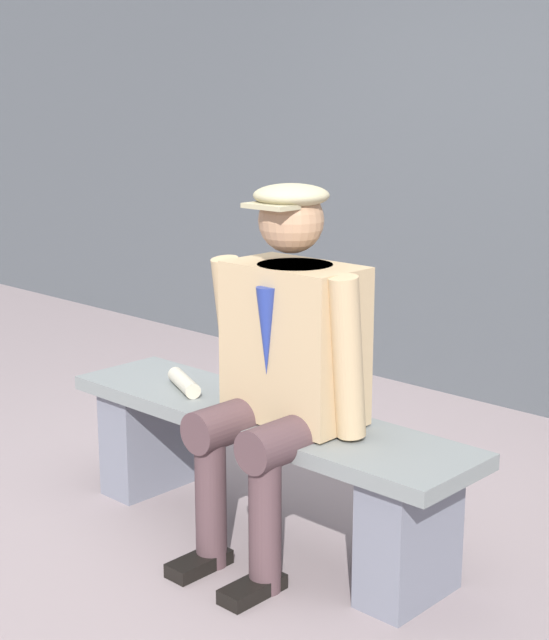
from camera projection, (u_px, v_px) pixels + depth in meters
The scene contains 4 objects.
ground_plane at pixel (262, 535), 3.66m from camera, with size 30.00×30.00×0.00m, color gray.
bench at pixel (262, 456), 3.59m from camera, with size 1.73×0.42×0.50m.
seated_man at pixel (283, 355), 3.34m from camera, with size 0.64×0.60×1.33m.
rolled_magazine at pixel (184, 383), 3.78m from camera, with size 0.06×0.06×0.25m, color beige.
Camera 1 is at (-2.35, 2.43, 1.63)m, focal length 54.53 mm.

